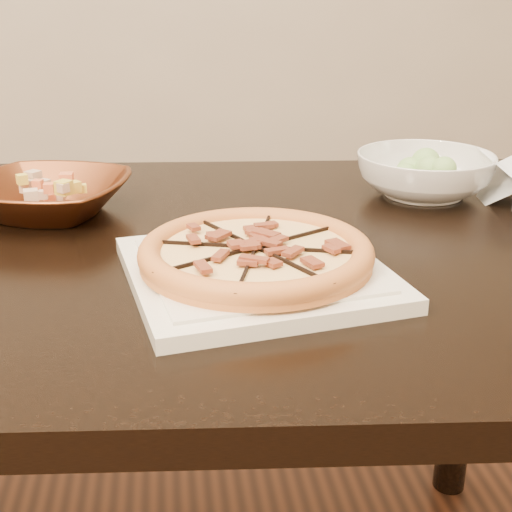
# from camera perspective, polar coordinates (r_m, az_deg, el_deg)

# --- Properties ---
(dining_table) EXTENTS (1.41, 0.97, 0.75)m
(dining_table) POSITION_cam_1_polar(r_m,az_deg,el_deg) (1.00, -5.75, -4.48)
(dining_table) COLOR black
(dining_table) RESTS_ON floor
(plate) EXTENTS (0.33, 0.33, 0.02)m
(plate) POSITION_cam_1_polar(r_m,az_deg,el_deg) (0.82, 0.00, -1.26)
(plate) COLOR silver
(plate) RESTS_ON dining_table
(pizza) EXTENTS (0.27, 0.27, 0.03)m
(pizza) POSITION_cam_1_polar(r_m,az_deg,el_deg) (0.81, -0.00, 0.26)
(pizza) COLOR #BB5923
(pizza) RESTS_ON plate
(bronze_bowl) EXTENTS (0.28, 0.28, 0.06)m
(bronze_bowl) POSITION_cam_1_polar(r_m,az_deg,el_deg) (1.09, -16.21, 4.57)
(bronze_bowl) COLOR brown
(bronze_bowl) RESTS_ON dining_table
(mixed_dish) EXTENTS (0.10, 0.11, 0.03)m
(mixed_dish) POSITION_cam_1_polar(r_m,az_deg,el_deg) (1.08, -16.51, 6.69)
(mixed_dish) COLOR tan
(mixed_dish) RESTS_ON bronze_bowl
(salad_bowl) EXTENTS (0.24, 0.24, 0.07)m
(salad_bowl) POSITION_cam_1_polar(r_m,az_deg,el_deg) (1.17, 13.33, 6.35)
(salad_bowl) COLOR silver
(salad_bowl) RESTS_ON dining_table
(salad) EXTENTS (0.09, 0.12, 0.04)m
(salad) POSITION_cam_1_polar(r_m,az_deg,el_deg) (1.16, 13.55, 8.79)
(salad) COLOR #98C771
(salad) RESTS_ON salad_bowl
(cling_film) EXTENTS (0.19, 0.17, 0.05)m
(cling_film) POSITION_cam_1_polar(r_m,az_deg,el_deg) (1.19, 19.71, 5.42)
(cling_film) COLOR white
(cling_film) RESTS_ON dining_table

